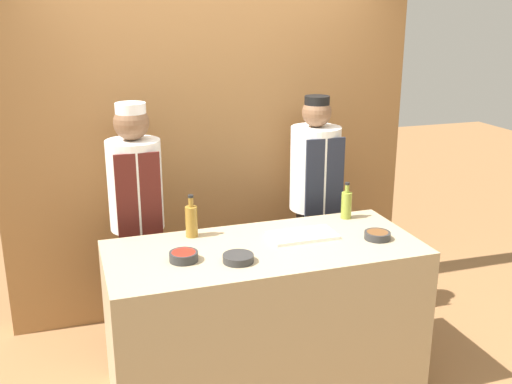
# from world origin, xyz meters

# --- Properties ---
(cabinet_wall) EXTENTS (2.99, 0.18, 2.40)m
(cabinet_wall) POSITION_xyz_m (0.00, 1.19, 1.20)
(cabinet_wall) COLOR olive
(cabinet_wall) RESTS_ON ground_plane
(counter) EXTENTS (1.80, 0.79, 0.92)m
(counter) POSITION_xyz_m (0.00, 0.00, 0.46)
(counter) COLOR tan
(counter) RESTS_ON ground_plane
(sauce_bowl_red) EXTENTS (0.16, 0.16, 0.05)m
(sauce_bowl_red) POSITION_xyz_m (-0.48, -0.05, 0.95)
(sauce_bowl_red) COLOR #2D2D2D
(sauce_bowl_red) RESTS_ON counter
(sauce_bowl_orange) EXTENTS (0.17, 0.17, 0.04)m
(sauce_bowl_orange) POSITION_xyz_m (-0.20, -0.16, 0.94)
(sauce_bowl_orange) COLOR #2D2D2D
(sauce_bowl_orange) RESTS_ON counter
(sauce_bowl_brown) EXTENTS (0.15, 0.15, 0.04)m
(sauce_bowl_brown) POSITION_xyz_m (0.67, -0.09, 0.94)
(sauce_bowl_brown) COLOR #2D2D2D
(sauce_bowl_brown) RESTS_ON counter
(cutting_board) EXTENTS (0.40, 0.21, 0.02)m
(cutting_board) POSITION_xyz_m (0.26, 0.07, 0.93)
(cutting_board) COLOR white
(cutting_board) RESTS_ON counter
(bottle_oil) EXTENTS (0.07, 0.07, 0.24)m
(bottle_oil) POSITION_xyz_m (0.66, 0.29, 1.01)
(bottle_oil) COLOR olive
(bottle_oil) RESTS_ON counter
(bottle_vinegar) EXTENTS (0.07, 0.07, 0.26)m
(bottle_vinegar) POSITION_xyz_m (-0.36, 0.29, 1.02)
(bottle_vinegar) COLOR olive
(bottle_vinegar) RESTS_ON counter
(chef_left) EXTENTS (0.35, 0.35, 1.66)m
(chef_left) POSITION_xyz_m (-0.63, 0.73, 0.91)
(chef_left) COLOR #28282D
(chef_left) RESTS_ON ground_plane
(chef_right) EXTENTS (0.35, 0.35, 1.65)m
(chef_right) POSITION_xyz_m (0.63, 0.73, 0.90)
(chef_right) COLOR #28282D
(chef_right) RESTS_ON ground_plane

